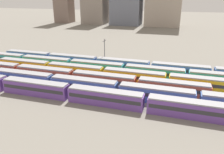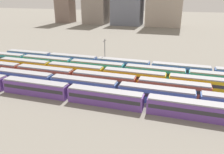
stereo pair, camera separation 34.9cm
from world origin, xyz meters
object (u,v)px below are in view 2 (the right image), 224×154
train_track_1 (118,89)px  train_track_4 (125,70)px  catenary_pole_1 (105,51)px  train_track_5 (123,65)px  train_track_3 (167,80)px  train_track_0 (105,97)px  train_track_2 (73,76)px

train_track_1 → train_track_4: size_ratio=1.00×
train_track_1 → catenary_pole_1: (-11.86, 23.74, 3.49)m
train_track_1 → train_track_5: (-4.35, 20.80, 0.00)m
train_track_5 → train_track_1: bearing=-78.2°
train_track_5 → train_track_4: bearing=-69.3°
train_track_3 → catenary_pole_1: catenary_pole_1 is taller
train_track_0 → train_track_5: (-2.67, 26.00, 0.00)m
train_track_0 → train_track_4: size_ratio=0.83×
train_track_0 → train_track_1: size_ratio=0.83×
train_track_5 → catenary_pole_1: catenary_pole_1 is taller
train_track_1 → train_track_4: (-2.38, 15.60, 0.00)m
train_track_2 → train_track_4: (12.79, 10.40, 0.00)m
train_track_5 → catenary_pole_1: size_ratio=9.65×
train_track_0 → train_track_2: 17.03m
catenary_pole_1 → train_track_2: bearing=-100.1°
train_track_1 → train_track_4: bearing=98.7°
train_track_1 → train_track_2: same height
train_track_2 → train_track_4: size_ratio=0.66×
train_track_3 → catenary_pole_1: (-23.16, 13.34, 3.49)m
train_track_1 → train_track_2: (-15.16, 5.20, 0.00)m
catenary_pole_1 → train_track_3: bearing=-29.9°
train_track_0 → train_track_1: 5.46m
train_track_0 → train_track_1: (1.67, 5.20, 0.00)m
train_track_4 → train_track_5: 5.56m
train_track_1 → train_track_2: bearing=161.1°
train_track_3 → catenary_pole_1: size_ratio=11.60×
train_track_4 → train_track_3: bearing=-20.8°
train_track_3 → train_track_4: 14.64m
train_track_0 → train_track_3: size_ratio=0.83×
train_track_0 → train_track_4: bearing=91.9°
train_track_1 → train_track_5: 21.25m
train_track_5 → catenary_pole_1: 8.79m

